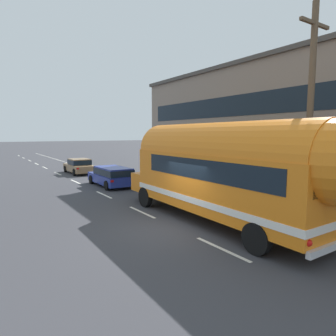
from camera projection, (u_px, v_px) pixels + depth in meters
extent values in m
plane|color=#38383D|center=(176.00, 228.00, 11.49)|extent=(300.00, 300.00, 0.00)
cube|color=silver|center=(222.00, 249.00, 9.37)|extent=(0.14, 2.40, 0.01)
cube|color=silver|center=(142.00, 212.00, 13.78)|extent=(0.14, 2.40, 0.01)
cube|color=silver|center=(104.00, 195.00, 17.73)|extent=(0.14, 2.40, 0.01)
cube|color=silver|center=(75.00, 182.00, 22.62)|extent=(0.14, 2.40, 0.01)
cube|color=silver|center=(58.00, 174.00, 27.31)|extent=(0.14, 2.40, 0.01)
cube|color=silver|center=(45.00, 168.00, 32.10)|extent=(0.14, 2.40, 0.01)
cube|color=silver|center=(37.00, 164.00, 36.20)|extent=(0.14, 2.40, 0.01)
cube|color=silver|center=(29.00, 161.00, 40.70)|extent=(0.14, 2.40, 0.01)
cube|color=silver|center=(23.00, 158.00, 45.59)|extent=(0.14, 2.40, 0.01)
cube|color=silver|center=(19.00, 156.00, 49.92)|extent=(0.14, 2.40, 0.01)
cube|color=silver|center=(126.00, 180.00, 23.37)|extent=(0.12, 80.00, 0.01)
cube|color=gray|center=(307.00, 132.00, 19.45)|extent=(11.46, 21.10, 7.60)
cube|color=#4C4742|center=(310.00, 71.00, 18.99)|extent=(11.76, 21.40, 0.24)
cube|color=black|center=(247.00, 167.00, 16.53)|extent=(0.08, 19.10, 1.20)
cube|color=black|center=(249.00, 104.00, 16.13)|extent=(0.08, 19.10, 1.20)
cylinder|color=brown|center=(310.00, 118.00, 11.13)|extent=(0.24, 0.24, 8.50)
cube|color=brown|center=(315.00, 23.00, 10.74)|extent=(1.80, 0.12, 0.12)
cube|color=orange|center=(219.00, 182.00, 11.82)|extent=(2.62, 9.09, 2.30)
cylinder|color=orange|center=(220.00, 153.00, 11.68)|extent=(2.57, 8.99, 2.45)
sphere|color=orange|center=(334.00, 162.00, 7.95)|extent=(2.40, 2.40, 2.40)
cube|color=orange|center=(155.00, 181.00, 16.21)|extent=(2.28, 1.33, 0.95)
cube|color=white|center=(219.00, 197.00, 11.89)|extent=(2.66, 9.13, 0.24)
cube|color=black|center=(225.00, 168.00, 11.50)|extent=(2.62, 7.29, 0.76)
cube|color=black|center=(333.00, 180.00, 8.00)|extent=(2.00, 0.11, 0.84)
cube|color=white|center=(331.00, 225.00, 8.13)|extent=(0.80, 0.07, 0.90)
cube|color=silver|center=(332.00, 247.00, 8.13)|extent=(2.34, 0.17, 0.20)
sphere|color=red|center=(308.00, 243.00, 7.59)|extent=(0.20, 0.20, 0.20)
cube|color=black|center=(160.00, 158.00, 15.56)|extent=(2.14, 0.13, 0.96)
cube|color=silver|center=(149.00, 182.00, 16.80)|extent=(0.90, 0.11, 0.56)
cylinder|color=black|center=(145.00, 197.00, 14.77)|extent=(0.27, 1.00, 1.00)
cylinder|color=black|center=(183.00, 192.00, 16.03)|extent=(0.27, 1.00, 1.00)
cylinder|color=black|center=(256.00, 239.00, 8.89)|extent=(0.27, 1.00, 1.00)
cylinder|color=black|center=(302.00, 226.00, 10.15)|extent=(0.27, 1.00, 1.00)
cube|color=navy|center=(111.00, 178.00, 20.84)|extent=(1.91, 4.49, 0.60)
cube|color=navy|center=(113.00, 171.00, 20.38)|extent=(1.70, 3.24, 0.55)
cube|color=black|center=(113.00, 172.00, 20.39)|extent=(1.76, 3.28, 0.43)
cube|color=red|center=(112.00, 181.00, 18.51)|extent=(0.20, 0.04, 0.14)
cube|color=red|center=(135.00, 179.00, 19.40)|extent=(0.20, 0.04, 0.14)
cylinder|color=black|center=(91.00, 179.00, 21.66)|extent=(0.21, 0.64, 0.64)
cylinder|color=black|center=(114.00, 178.00, 22.63)|extent=(0.21, 0.64, 0.64)
cylinder|color=black|center=(107.00, 186.00, 19.10)|extent=(0.21, 0.64, 0.64)
cylinder|color=black|center=(132.00, 183.00, 20.08)|extent=(0.21, 0.64, 0.64)
cube|color=olive|center=(79.00, 168.00, 27.48)|extent=(1.83, 4.40, 0.60)
cube|color=olive|center=(79.00, 162.00, 27.31)|extent=(1.63, 2.05, 0.55)
cube|color=black|center=(79.00, 162.00, 27.32)|extent=(1.69, 2.09, 0.43)
cube|color=red|center=(78.00, 169.00, 25.20)|extent=(0.20, 0.04, 0.14)
cube|color=red|center=(96.00, 168.00, 26.07)|extent=(0.20, 0.04, 0.14)
cylinder|color=black|center=(66.00, 169.00, 28.26)|extent=(0.20, 0.64, 0.64)
cylinder|color=black|center=(83.00, 168.00, 29.23)|extent=(0.20, 0.64, 0.64)
cylinder|color=black|center=(75.00, 172.00, 25.78)|extent=(0.20, 0.64, 0.64)
cylinder|color=black|center=(94.00, 171.00, 26.75)|extent=(0.20, 0.64, 0.64)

